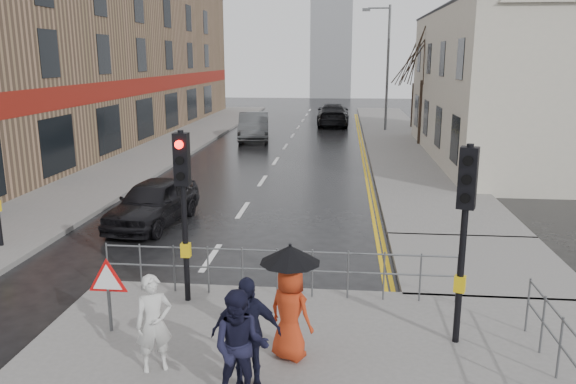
% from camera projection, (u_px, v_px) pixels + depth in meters
% --- Properties ---
extents(ground, '(120.00, 120.00, 0.00)m').
position_uv_depth(ground, '(176.00, 310.00, 11.06)').
color(ground, black).
rests_on(ground, ground).
extents(left_pavement, '(4.00, 44.00, 0.14)m').
position_uv_depth(left_pavement, '(182.00, 139.00, 33.93)').
color(left_pavement, '#605E5B').
rests_on(left_pavement, ground).
extents(right_pavement, '(4.00, 40.00, 0.14)m').
position_uv_depth(right_pavement, '(397.00, 137.00, 34.62)').
color(right_pavement, '#605E5B').
rests_on(right_pavement, ground).
extents(pavement_bridge_right, '(4.00, 4.20, 0.14)m').
position_uv_depth(pavement_bridge_right, '(479.00, 264.00, 13.33)').
color(pavement_bridge_right, '#605E5B').
rests_on(pavement_bridge_right, ground).
extents(building_left_terrace, '(8.00, 42.00, 10.00)m').
position_uv_depth(building_left_terrace, '(80.00, 55.00, 32.33)').
color(building_left_terrace, '#87674E').
rests_on(building_left_terrace, ground).
extents(building_right_cream, '(9.00, 16.40, 10.10)m').
position_uv_depth(building_right_cream, '(534.00, 59.00, 26.22)').
color(building_right_cream, '#B7B2A0').
rests_on(building_right_cream, ground).
extents(church_tower, '(5.00, 5.00, 18.00)m').
position_uv_depth(church_tower, '(332.00, 23.00, 68.82)').
color(church_tower, gray).
rests_on(church_tower, ground).
extents(traffic_signal_near_left, '(0.28, 0.27, 3.40)m').
position_uv_depth(traffic_signal_near_left, '(183.00, 187.00, 10.66)').
color(traffic_signal_near_left, black).
rests_on(traffic_signal_near_left, near_pavement).
extents(traffic_signal_near_right, '(0.34, 0.33, 3.40)m').
position_uv_depth(traffic_signal_near_right, '(465.00, 210.00, 9.02)').
color(traffic_signal_near_right, black).
rests_on(traffic_signal_near_right, near_pavement).
extents(guard_railing_front, '(7.14, 0.04, 1.00)m').
position_uv_depth(guard_railing_front, '(277.00, 262.00, 11.26)').
color(guard_railing_front, '#595B5E').
rests_on(guard_railing_front, near_pavement).
extents(warning_sign, '(0.80, 0.07, 1.35)m').
position_uv_depth(warning_sign, '(108.00, 283.00, 9.73)').
color(warning_sign, '#595B5E').
rests_on(warning_sign, near_pavement).
extents(street_lamp, '(1.83, 0.25, 8.00)m').
position_uv_depth(street_lamp, '(385.00, 60.00, 36.50)').
color(street_lamp, '#595B5E').
rests_on(street_lamp, right_pavement).
extents(tree_near, '(2.40, 2.40, 6.58)m').
position_uv_depth(tree_near, '(424.00, 52.00, 30.43)').
color(tree_near, '#32261B').
rests_on(tree_near, right_pavement).
extents(tree_far, '(2.40, 2.40, 5.64)m').
position_uv_depth(tree_far, '(415.00, 64.00, 38.29)').
color(tree_far, '#32261B').
rests_on(tree_far, right_pavement).
extents(pedestrian_a, '(0.67, 0.58, 1.54)m').
position_uv_depth(pedestrian_a, '(154.00, 323.00, 8.54)').
color(pedestrian_a, beige).
rests_on(pedestrian_a, near_pavement).
extents(pedestrian_b, '(0.84, 0.67, 1.66)m').
position_uv_depth(pedestrian_b, '(240.00, 348.00, 7.70)').
color(pedestrian_b, black).
rests_on(pedestrian_b, near_pavement).
extents(pedestrian_with_umbrella, '(0.96, 0.96, 1.90)m').
position_uv_depth(pedestrian_with_umbrella, '(290.00, 295.00, 8.81)').
color(pedestrian_with_umbrella, '#AD3114').
rests_on(pedestrian_with_umbrella, near_pavement).
extents(pedestrian_d, '(1.06, 0.59, 1.71)m').
position_uv_depth(pedestrian_d, '(246.00, 333.00, 8.06)').
color(pedestrian_d, black).
rests_on(pedestrian_d, near_pavement).
extents(car_parked, '(2.12, 4.18, 1.36)m').
position_uv_depth(car_parked, '(153.00, 202.00, 16.59)').
color(car_parked, black).
rests_on(car_parked, ground).
extents(car_mid, '(2.40, 5.19, 1.65)m').
position_uv_depth(car_mid, '(254.00, 126.00, 33.75)').
color(car_mid, '#3E4042').
rests_on(car_mid, ground).
extents(car_far, '(2.35, 5.59, 1.61)m').
position_uv_depth(car_far, '(333.00, 115.00, 40.97)').
color(car_far, black).
rests_on(car_far, ground).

